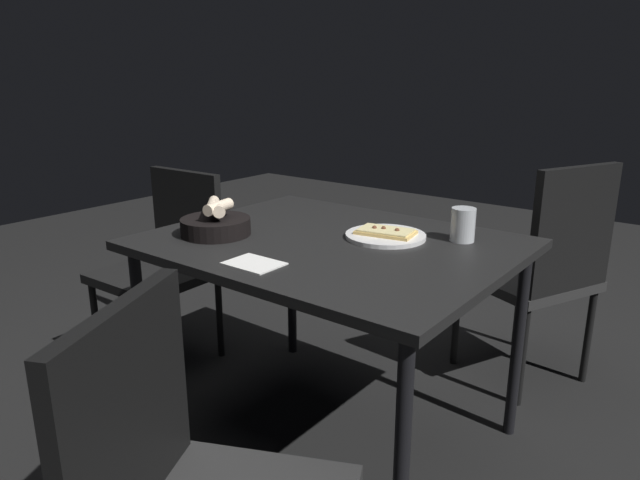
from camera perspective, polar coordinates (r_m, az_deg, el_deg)
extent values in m
plane|color=black|center=(2.21, 0.95, -18.53)|extent=(8.00, 8.00, 0.00)
cube|color=black|center=(1.89, 1.05, -0.45)|extent=(1.16, 0.92, 0.03)
cylinder|color=black|center=(2.14, 19.08, -9.83)|extent=(0.04, 0.04, 0.70)
cylinder|color=black|center=(2.61, -2.84, -4.11)|extent=(0.04, 0.04, 0.70)
cylinder|color=black|center=(1.50, 8.13, -21.23)|extent=(0.04, 0.04, 0.70)
cylinder|color=black|center=(2.12, -17.28, -9.92)|extent=(0.04, 0.04, 0.70)
cylinder|color=white|center=(1.92, 6.55, 0.41)|extent=(0.27, 0.27, 0.01)
cube|color=#DDB464|center=(1.92, 6.56, 0.76)|extent=(0.21, 0.14, 0.01)
cube|color=beige|center=(1.92, 6.56, 0.99)|extent=(0.19, 0.13, 0.01)
sphere|color=brown|center=(1.93, 5.45, 1.22)|extent=(0.02, 0.02, 0.02)
sphere|color=brown|center=(1.90, 7.69, 0.97)|extent=(0.02, 0.02, 0.02)
sphere|color=brown|center=(1.92, 6.36, 1.17)|extent=(0.02, 0.02, 0.02)
cylinder|color=black|center=(1.97, -10.35, 1.34)|extent=(0.24, 0.24, 0.06)
cylinder|color=beige|center=(1.94, -10.08, 3.25)|extent=(0.06, 0.13, 0.04)
cylinder|color=beige|center=(1.95, -10.26, 3.19)|extent=(0.14, 0.11, 0.04)
cylinder|color=beige|center=(1.98, -10.65, 3.45)|extent=(0.12, 0.12, 0.04)
cylinder|color=#AA1C14|center=(2.03, -11.01, 1.45)|extent=(0.06, 0.06, 0.03)
cylinder|color=silver|center=(1.92, 14.05, 1.49)|extent=(0.08, 0.08, 0.11)
cylinder|color=orange|center=(1.93, 13.98, 0.47)|extent=(0.07, 0.07, 0.03)
cube|color=white|center=(1.66, -6.60, -2.34)|extent=(0.16, 0.12, 0.00)
cube|color=#292929|center=(2.55, 19.78, -3.67)|extent=(0.58, 0.58, 0.04)
cube|color=black|center=(2.35, 23.94, 0.92)|extent=(0.20, 0.40, 0.48)
cylinder|color=black|center=(2.88, 19.16, -6.14)|extent=(0.03, 0.03, 0.41)
cylinder|color=black|center=(2.63, 13.41, -7.84)|extent=(0.03, 0.03, 0.41)
cylinder|color=black|center=(2.66, 25.14, -8.69)|extent=(0.03, 0.03, 0.41)
cylinder|color=black|center=(2.39, 19.49, -10.92)|extent=(0.03, 0.03, 0.41)
cube|color=black|center=(2.61, -16.12, -3.34)|extent=(0.45, 0.45, 0.04)
cube|color=black|center=(2.67, -13.15, 2.38)|extent=(0.42, 0.05, 0.41)
cylinder|color=black|center=(2.73, -21.40, -7.80)|extent=(0.03, 0.03, 0.39)
cylinder|color=black|center=(2.45, -16.43, -10.22)|extent=(0.03, 0.03, 0.39)
cylinder|color=black|center=(2.93, -15.21, -5.57)|extent=(0.03, 0.03, 0.39)
cylinder|color=black|center=(2.67, -9.98, -7.48)|extent=(0.03, 0.03, 0.39)
cube|color=black|center=(1.18, -18.70, -15.91)|extent=(0.21, 0.39, 0.43)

